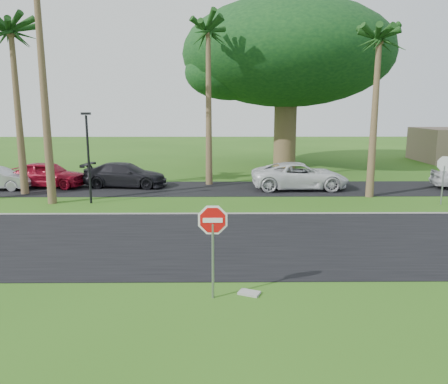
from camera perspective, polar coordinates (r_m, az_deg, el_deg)
ground at (r=14.54m, az=-3.25°, el=-8.68°), size 120.00×120.00×0.00m
road at (r=16.43m, az=-2.93°, el=-6.29°), size 120.00×8.00×0.02m
parking_strip at (r=26.64m, az=-2.03°, el=0.45°), size 120.00×5.00×0.02m
curb at (r=20.33m, az=-2.47°, el=-2.84°), size 120.00×0.12×0.06m
stop_sign_near at (r=11.12m, az=-1.48°, el=-5.30°), size 1.05×0.07×2.62m
stop_sign_far at (r=24.65m, az=26.80°, el=2.56°), size 1.05×0.07×2.62m
palm_left_mid at (r=27.35m, az=-26.04°, el=17.91°), size 5.00×5.00×10.00m
palm_center at (r=28.01m, az=-2.08°, el=19.79°), size 5.00×5.00×10.50m
palm_right_near at (r=25.31m, az=19.61°, el=17.90°), size 5.00×5.00×9.50m
canopy_tree at (r=36.29m, az=8.24°, el=17.34°), size 16.50×16.50×13.12m
streetlight_right at (r=23.27m, az=-17.32°, el=4.99°), size 0.45×0.25×4.64m
car_red at (r=29.08m, az=-22.04°, el=2.12°), size 4.91×2.55×1.60m
car_dark at (r=27.80m, az=-12.76°, el=2.17°), size 5.32×2.65×1.49m
car_minivan at (r=26.75m, az=9.85°, el=2.06°), size 5.81×2.77×1.60m
utility_slab at (r=11.96m, az=3.31°, el=-13.03°), size 0.64×0.54×0.06m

